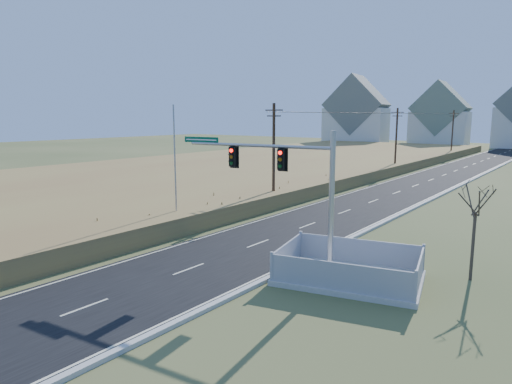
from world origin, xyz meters
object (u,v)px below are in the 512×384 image
Objects in this scene: fence_enclosure at (349,275)px; flagpole at (175,180)px; bare_tree at (477,198)px; open_sign at (320,268)px; traffic_signal_mast at (296,187)px.

fence_enclosure is 14.80m from flagpole.
flagpole is 19.06m from bare_tree.
open_sign is (-1.52, -0.14, 0.04)m from fence_enclosure.
flagpole reaches higher than bare_tree.
flagpole reaches higher than traffic_signal_mast.
fence_enclosure is at bearing -8.39° from flagpole.
bare_tree is at bearing 24.15° from traffic_signal_mast.
open_sign is at bearing -148.78° from bare_tree.
bare_tree is (18.99, 1.52, 0.61)m from flagpole.
fence_enclosure is 1.53m from open_sign.
open_sign is at bearing 172.09° from fence_enclosure.
traffic_signal_mast is 1.79× the size of bare_tree.
fence_enclosure is (2.66, 0.73, -4.14)m from traffic_signal_mast.
traffic_signal_mast is 8.55m from bare_tree.
bare_tree is at bearing 4.57° from flagpole.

